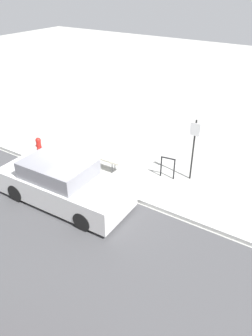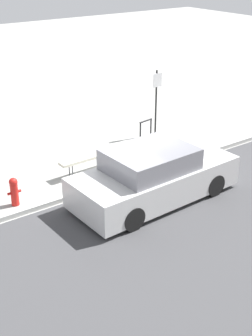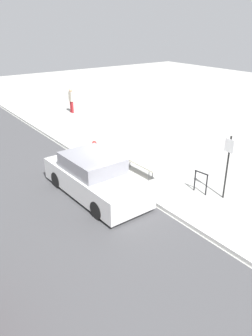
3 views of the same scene
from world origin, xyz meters
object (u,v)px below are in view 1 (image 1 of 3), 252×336
fire_hydrant (39,146)px  parked_car_near (63,183)px  bench (98,156)px  sign_post (194,145)px  bike_rack (168,165)px

fire_hydrant → parked_car_near: (3.06, -1.81, 0.25)m
bench → parked_car_near: 2.38m
sign_post → fire_hydrant: (-5.98, -1.72, -0.98)m
bench → bike_rack: size_ratio=2.54×
fire_hydrant → bike_rack: bearing=14.2°
bench → sign_post: (3.33, 1.19, 0.91)m
sign_post → parked_car_near: 4.64m
sign_post → parked_car_near: (-2.92, -3.53, -0.73)m
bike_rack → bench: bearing=-162.8°
bike_rack → sign_post: size_ratio=0.36×
parked_car_near → bike_rack: bearing=53.2°
bike_rack → fire_hydrant: (-5.24, -1.33, -0.09)m
fire_hydrant → bench: bearing=11.2°
bench → bike_rack: 2.71m
fire_hydrant → sign_post: bearing=16.0°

